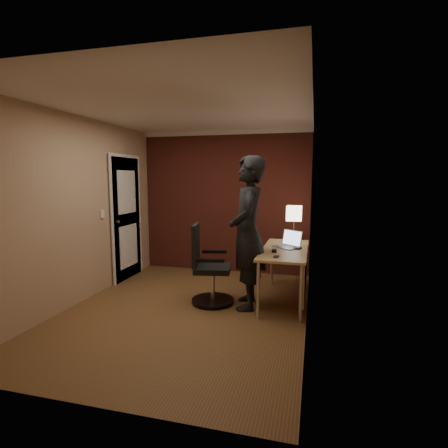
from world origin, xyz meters
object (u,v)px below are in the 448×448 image
at_px(desk_lamp, 294,214).
at_px(laptop, 289,243).
at_px(desk, 290,258).
at_px(mouse, 274,251).
at_px(person, 248,233).
at_px(phone, 276,257).
at_px(wallet, 297,248).
at_px(office_chair, 208,269).

xyz_separation_m(desk_lamp, laptop, (-0.03, -0.48, -0.35)).
distance_m(desk, desk_lamp, 0.82).
distance_m(desk, mouse, 0.34).
height_order(desk_lamp, mouse, desk_lamp).
bearing_deg(person, mouse, 93.18).
height_order(mouse, person, person).
bearing_deg(desk_lamp, laptop, -94.01).
height_order(phone, wallet, wallet).
xyz_separation_m(phone, wallet, (0.22, 0.57, 0.01)).
distance_m(wallet, person, 0.75).
relative_size(wallet, person, 0.06).
height_order(mouse, office_chair, office_chair).
distance_m(desk_lamp, mouse, 0.96).
relative_size(phone, person, 0.06).
height_order(desk, laptop, laptop).
xyz_separation_m(wallet, office_chair, (-1.15, -0.38, -0.28)).
bearing_deg(mouse, desk, 50.62).
bearing_deg(desk, mouse, -127.41).
relative_size(phone, wallet, 1.05).
distance_m(desk, office_chair, 1.12).
bearing_deg(person, laptop, 122.28).
xyz_separation_m(desk_lamp, office_chair, (-1.06, -0.95, -0.68)).
distance_m(desk, person, 0.72).
height_order(desk_lamp, phone, desk_lamp).
bearing_deg(desk_lamp, wallet, -81.56).
bearing_deg(mouse, phone, -80.85).
bearing_deg(desk_lamp, mouse, -102.67).
distance_m(laptop, wallet, 0.16).
bearing_deg(desk, laptop, 101.87).
distance_m(mouse, wallet, 0.40).
height_order(laptop, wallet, laptop).
bearing_deg(wallet, desk_lamp, 98.44).
height_order(wallet, office_chair, office_chair).
xyz_separation_m(phone, office_chair, (-0.93, 0.19, -0.27)).
distance_m(laptop, phone, 0.67).
bearing_deg(phone, desk, 81.24).
distance_m(desk_lamp, phone, 1.22).
height_order(office_chair, person, person).
bearing_deg(wallet, laptop, 141.31).
bearing_deg(phone, laptop, 86.37).
xyz_separation_m(desk, person, (-0.52, -0.33, 0.38)).
bearing_deg(person, desk_lamp, 139.86).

